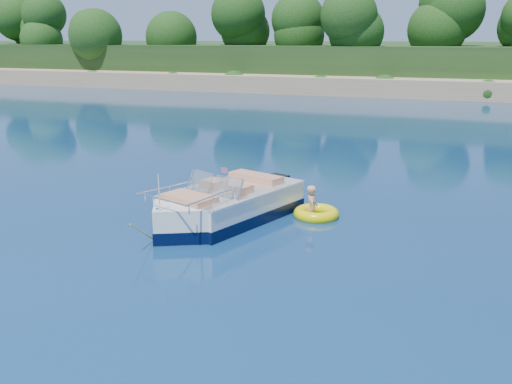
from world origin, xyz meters
TOP-DOWN VIEW (x-y plane):
  - ground at (0.00, 0.00)m, footprint 160.00×160.00m
  - shoreline at (0.00, 63.77)m, footprint 170.00×59.00m
  - treeline at (0.04, 41.01)m, footprint 150.00×7.12m
  - motorboat at (0.53, 0.36)m, footprint 3.21×5.65m
  - tow_tube at (2.79, 1.65)m, footprint 1.34×1.34m
  - boy at (2.68, 1.55)m, footprint 0.57×0.80m

SIDE VIEW (x-z plane):
  - ground at x=0.00m, z-range 0.00..0.00m
  - boy at x=2.68m, z-range -0.72..0.72m
  - tow_tube at x=2.79m, z-range -0.08..0.25m
  - motorboat at x=0.53m, z-range -0.60..1.35m
  - shoreline at x=0.00m, z-range -2.02..3.98m
  - treeline at x=0.04m, z-range 1.45..9.64m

